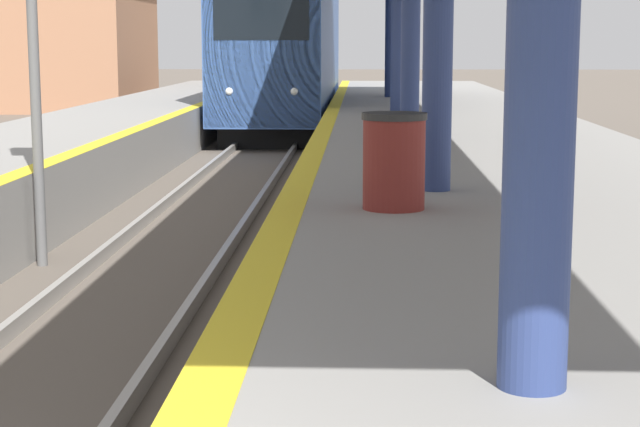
% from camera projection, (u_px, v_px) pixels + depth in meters
% --- Properties ---
extents(train, '(2.73, 17.34, 4.67)m').
position_uv_depth(train, '(288.00, 48.00, 32.83)').
color(train, black).
rests_on(train, ground).
extents(signal_mid, '(0.36, 0.31, 4.28)m').
position_uv_depth(signal_mid, '(31.00, 0.00, 11.80)').
color(signal_mid, '#595959').
rests_on(signal_mid, ground).
extents(trash_bin, '(0.59, 0.59, 0.88)m').
position_uv_depth(trash_bin, '(394.00, 161.00, 9.68)').
color(trash_bin, maroon).
rests_on(trash_bin, platform_right).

